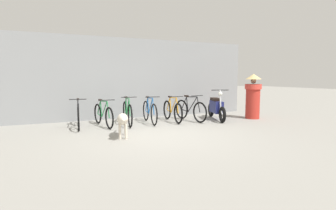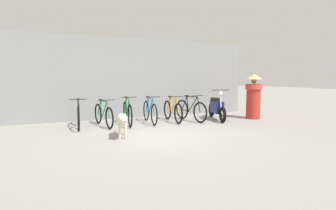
% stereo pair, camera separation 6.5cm
% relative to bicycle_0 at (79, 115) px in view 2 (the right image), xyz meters
% --- Properties ---
extents(ground_plane, '(60.00, 60.00, 0.00)m').
position_rel_bicycle_0_xyz_m(ground_plane, '(1.81, -1.89, -0.36)').
color(ground_plane, gray).
extents(shop_wall_back, '(9.65, 0.20, 2.86)m').
position_rel_bicycle_0_xyz_m(shop_wall_back, '(1.81, 1.26, 1.07)').
color(shop_wall_back, gray).
rests_on(shop_wall_back, ground).
extents(bicycle_0, '(0.46, 1.71, 0.87)m').
position_rel_bicycle_0_xyz_m(bicycle_0, '(0.00, 0.00, 0.00)').
color(bicycle_0, black).
rests_on(bicycle_0, ground).
extents(bicycle_1, '(0.46, 1.67, 0.83)m').
position_rel_bicycle_0_xyz_m(bicycle_1, '(0.71, -0.05, -0.02)').
color(bicycle_1, black).
rests_on(bicycle_1, ground).
extents(bicycle_2, '(0.46, 1.71, 0.90)m').
position_rel_bicycle_0_xyz_m(bicycle_2, '(1.44, -0.09, 0.01)').
color(bicycle_2, black).
rests_on(bicycle_2, ground).
extents(bicycle_3, '(0.46, 1.68, 0.88)m').
position_rel_bicycle_0_xyz_m(bicycle_3, '(2.18, -0.08, 0.01)').
color(bicycle_3, black).
rests_on(bicycle_3, ground).
extents(bicycle_4, '(0.46, 1.67, 0.87)m').
position_rel_bicycle_0_xyz_m(bicycle_4, '(2.98, -0.10, -0.00)').
color(bicycle_4, black).
rests_on(bicycle_4, ground).
extents(bicycle_5, '(0.46, 1.66, 0.89)m').
position_rel_bicycle_0_xyz_m(bicycle_5, '(3.59, -0.23, 0.00)').
color(bicycle_5, black).
rests_on(bicycle_5, ground).
extents(motorcycle, '(0.70, 1.80, 1.06)m').
position_rel_bicycle_0_xyz_m(motorcycle, '(4.55, -0.36, 0.06)').
color(motorcycle, black).
rests_on(motorcycle, ground).
extents(stray_dog, '(0.43, 1.21, 0.63)m').
position_rel_bicycle_0_xyz_m(stray_dog, '(0.88, -1.80, 0.09)').
color(stray_dog, beige).
rests_on(stray_dog, ground).
extents(person_in_robes, '(0.77, 0.77, 1.59)m').
position_rel_bicycle_0_xyz_m(person_in_robes, '(5.87, -0.68, 0.47)').
color(person_in_robes, '#B72D23').
rests_on(person_in_robes, ground).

